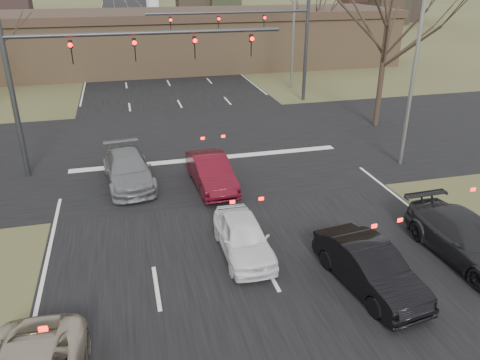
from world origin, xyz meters
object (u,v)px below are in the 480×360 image
(car_red_ahead, at_px, (211,172))
(car_black_hatch, at_px, (369,267))
(car_white_sedan, at_px, (243,237))
(car_grey_ahead, at_px, (128,169))
(streetlight_right_far, at_px, (292,15))
(building, at_px, (180,39))
(mast_arm_near, at_px, (88,62))
(car_charcoal_sedan, at_px, (467,239))
(mast_arm_far, at_px, (268,30))
(streetlight_right_near, at_px, (414,48))

(car_red_ahead, bearing_deg, car_black_hatch, -71.92)
(car_white_sedan, xyz_separation_m, car_grey_ahead, (-3.50, 6.76, 0.04))
(streetlight_right_far, xyz_separation_m, car_grey_ahead, (-13.32, -16.03, -4.90))
(building, xyz_separation_m, mast_arm_near, (-7.23, -25.00, 2.41))
(car_red_ahead, bearing_deg, car_charcoal_sedan, -50.07)
(building, distance_m, mast_arm_far, 15.75)
(car_black_hatch, bearing_deg, mast_arm_near, 116.52)
(mast_arm_far, distance_m, streetlight_right_near, 13.28)
(streetlight_right_far, relative_size, car_red_ahead, 2.37)
(car_black_hatch, bearing_deg, car_red_ahead, 103.08)
(streetlight_right_far, bearing_deg, streetlight_right_near, -91.68)
(car_white_sedan, bearing_deg, car_charcoal_sedan, -16.05)
(mast_arm_far, relative_size, car_black_hatch, 2.66)
(mast_arm_near, height_order, car_charcoal_sedan, mast_arm_near)
(building, bearing_deg, mast_arm_near, -106.13)
(car_charcoal_sedan, distance_m, car_red_ahead, 10.28)
(car_red_ahead, bearing_deg, car_grey_ahead, 157.29)
(streetlight_right_near, relative_size, car_red_ahead, 2.37)
(streetlight_right_near, height_order, car_black_hatch, streetlight_right_near)
(streetlight_right_far, xyz_separation_m, car_black_hatch, (-6.67, -25.47, -4.90))
(car_white_sedan, bearing_deg, mast_arm_near, 118.45)
(building, distance_m, streetlight_right_near, 28.97)
(car_charcoal_sedan, bearing_deg, mast_arm_far, 88.67)
(streetlight_right_far, distance_m, car_grey_ahead, 21.41)
(car_charcoal_sedan, bearing_deg, car_grey_ahead, 137.86)
(car_red_ahead, bearing_deg, streetlight_right_near, -1.20)
(car_black_hatch, height_order, car_charcoal_sedan, car_charcoal_sedan)
(mast_arm_far, height_order, car_black_hatch, mast_arm_far)
(car_white_sedan, bearing_deg, streetlight_right_near, 31.99)
(mast_arm_near, bearing_deg, streetlight_right_far, 43.89)
(building, height_order, car_white_sedan, building)
(car_grey_ahead, distance_m, car_red_ahead, 3.72)
(building, bearing_deg, streetlight_right_far, -56.35)
(mast_arm_far, xyz_separation_m, car_grey_ahead, (-10.18, -12.03, -4.33))
(mast_arm_near, height_order, car_black_hatch, mast_arm_near)
(car_white_sedan, relative_size, car_grey_ahead, 0.80)
(car_white_sedan, relative_size, car_black_hatch, 0.90)
(streetlight_right_near, bearing_deg, streetlight_right_far, 88.32)
(car_charcoal_sedan, bearing_deg, car_white_sedan, 161.59)
(streetlight_right_far, height_order, car_grey_ahead, streetlight_right_far)
(building, xyz_separation_m, car_grey_ahead, (-6.00, -27.03, -1.98))
(mast_arm_far, relative_size, streetlight_right_far, 1.11)
(mast_arm_far, bearing_deg, streetlight_right_far, 51.89)
(car_charcoal_sedan, bearing_deg, car_black_hatch, -172.66)
(streetlight_right_near, relative_size, car_charcoal_sedan, 2.08)
(car_red_ahead, bearing_deg, mast_arm_far, 60.33)
(car_black_hatch, xyz_separation_m, car_grey_ahead, (-6.65, 9.44, -0.00))
(building, bearing_deg, car_charcoal_sedan, -82.84)
(building, height_order, streetlight_right_near, streetlight_right_near)
(mast_arm_near, xyz_separation_m, car_white_sedan, (4.73, -8.79, -4.43))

